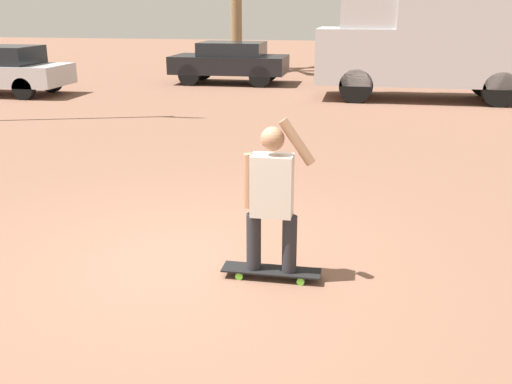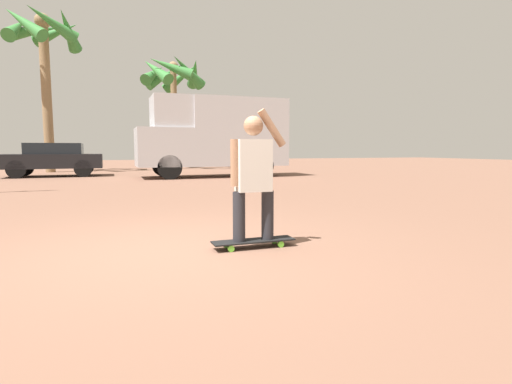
{
  "view_description": "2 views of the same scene",
  "coord_description": "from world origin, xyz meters",
  "px_view_note": "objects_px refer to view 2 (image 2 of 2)",
  "views": [
    {
      "loc": [
        1.72,
        -5.09,
        2.51
      ],
      "look_at": [
        0.73,
        0.21,
        0.75
      ],
      "focal_mm": 40.0,
      "sensor_mm": 36.0,
      "label": 1
    },
    {
      "loc": [
        -0.57,
        -4.35,
        1.12
      ],
      "look_at": [
        1.21,
        0.49,
        0.56
      ],
      "focal_mm": 28.0,
      "sensor_mm": 36.0,
      "label": 2
    }
  ],
  "objects_px": {
    "palm_tree_near_van": "(173,77)",
    "palm_tree_center_background": "(43,41)",
    "camper_van": "(215,134)",
    "parked_car_black": "(53,158)",
    "person_skateboarder": "(253,172)",
    "skateboard": "(253,241)"
  },
  "relations": [
    {
      "from": "person_skateboarder",
      "to": "parked_car_black",
      "type": "height_order",
      "value": "person_skateboarder"
    },
    {
      "from": "skateboard",
      "to": "palm_tree_near_van",
      "type": "height_order",
      "value": "palm_tree_near_van"
    },
    {
      "from": "camper_van",
      "to": "parked_car_black",
      "type": "xyz_separation_m",
      "value": [
        -6.25,
        2.46,
        -0.98
      ]
    },
    {
      "from": "camper_van",
      "to": "parked_car_black",
      "type": "distance_m",
      "value": 6.79
    },
    {
      "from": "palm_tree_near_van",
      "to": "palm_tree_center_background",
      "type": "bearing_deg",
      "value": -167.04
    },
    {
      "from": "camper_van",
      "to": "palm_tree_near_van",
      "type": "bearing_deg",
      "value": 94.04
    },
    {
      "from": "parked_car_black",
      "to": "palm_tree_near_van",
      "type": "height_order",
      "value": "palm_tree_near_van"
    },
    {
      "from": "palm_tree_near_van",
      "to": "parked_car_black",
      "type": "bearing_deg",
      "value": -138.93
    },
    {
      "from": "person_skateboarder",
      "to": "parked_car_black",
      "type": "distance_m",
      "value": 14.65
    },
    {
      "from": "skateboard",
      "to": "camper_van",
      "type": "distance_m",
      "value": 12.11
    },
    {
      "from": "camper_van",
      "to": "palm_tree_center_background",
      "type": "height_order",
      "value": "palm_tree_center_background"
    },
    {
      "from": "person_skateboarder",
      "to": "parked_car_black",
      "type": "xyz_separation_m",
      "value": [
        -3.68,
        14.18,
        -0.12
      ]
    },
    {
      "from": "skateboard",
      "to": "parked_car_black",
      "type": "relative_size",
      "value": 0.25
    },
    {
      "from": "parked_car_black",
      "to": "palm_tree_center_background",
      "type": "xyz_separation_m",
      "value": [
        -0.58,
        3.53,
        5.51
      ]
    },
    {
      "from": "parked_car_black",
      "to": "palm_tree_near_van",
      "type": "bearing_deg",
      "value": 41.07
    },
    {
      "from": "camper_van",
      "to": "parked_car_black",
      "type": "relative_size",
      "value": 1.55
    },
    {
      "from": "person_skateboarder",
      "to": "palm_tree_center_background",
      "type": "distance_m",
      "value": 19.0
    },
    {
      "from": "camper_van",
      "to": "palm_tree_near_van",
      "type": "height_order",
      "value": "palm_tree_near_van"
    },
    {
      "from": "skateboard",
      "to": "camper_van",
      "type": "height_order",
      "value": "camper_van"
    },
    {
      "from": "palm_tree_center_background",
      "to": "parked_car_black",
      "type": "bearing_deg",
      "value": -80.69
    },
    {
      "from": "skateboard",
      "to": "person_skateboarder",
      "type": "height_order",
      "value": "person_skateboarder"
    },
    {
      "from": "person_skateboarder",
      "to": "camper_van",
      "type": "xyz_separation_m",
      "value": [
        2.57,
        11.72,
        0.86
      ]
    }
  ]
}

